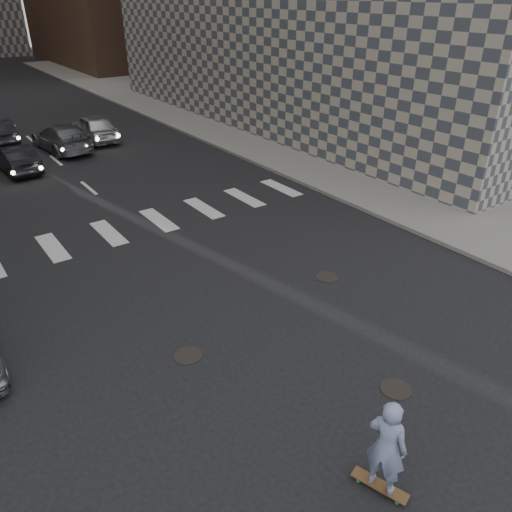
% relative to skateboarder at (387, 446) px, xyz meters
% --- Properties ---
extents(ground, '(160.00, 160.00, 0.00)m').
position_rel_skateboarder_xyz_m(ground, '(1.00, 4.00, -1.08)').
color(ground, black).
rests_on(ground, ground).
extents(sidewalk_right, '(13.00, 80.00, 0.15)m').
position_rel_skateboarder_xyz_m(sidewalk_right, '(15.50, 24.00, -1.00)').
color(sidewalk_right, gray).
rests_on(sidewalk_right, ground).
extents(manhole_a, '(0.70, 0.70, 0.02)m').
position_rel_skateboarder_xyz_m(manhole_a, '(2.20, 1.50, -1.07)').
color(manhole_a, black).
rests_on(manhole_a, ground).
extents(manhole_b, '(0.70, 0.70, 0.02)m').
position_rel_skateboarder_xyz_m(manhole_b, '(-1.00, 5.20, -1.07)').
color(manhole_b, black).
rests_on(manhole_b, ground).
extents(manhole_c, '(0.70, 0.70, 0.02)m').
position_rel_skateboarder_xyz_m(manhole_c, '(4.30, 6.00, -1.07)').
color(manhole_c, black).
rests_on(manhole_c, ground).
extents(skateboarder, '(0.66, 1.06, 2.05)m').
position_rel_skateboarder_xyz_m(skateboarder, '(0.00, 0.00, 0.00)').
color(skateboarder, brown).
rests_on(skateboarder, ground).
extents(traffic_car_a, '(1.62, 3.98, 1.28)m').
position_rel_skateboarder_xyz_m(traffic_car_a, '(-1.00, 22.25, -0.43)').
color(traffic_car_a, black).
rests_on(traffic_car_a, ground).
extents(traffic_car_b, '(2.43, 5.03, 1.41)m').
position_rel_skateboarder_xyz_m(traffic_car_b, '(1.89, 24.63, -0.37)').
color(traffic_car_b, slate).
rests_on(traffic_car_b, ground).
extents(traffic_car_d, '(1.84, 4.47, 1.52)m').
position_rel_skateboarder_xyz_m(traffic_car_d, '(4.07, 25.65, -0.32)').
color(traffic_car_d, silver).
rests_on(traffic_car_d, ground).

